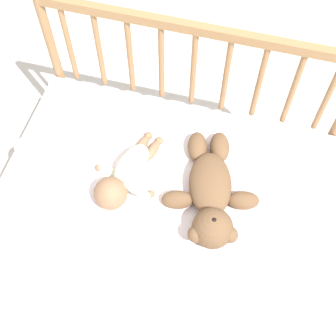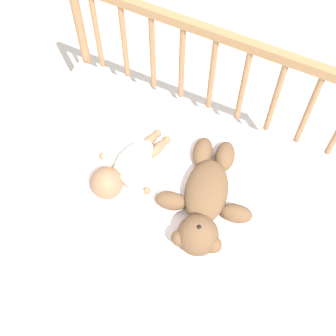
# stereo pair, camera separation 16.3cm
# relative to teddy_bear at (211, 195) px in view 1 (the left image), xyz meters

# --- Properties ---
(ground_plane) EXTENTS (12.00, 12.00, 0.00)m
(ground_plane) POSITION_rel_teddy_bear_xyz_m (-0.17, 0.07, -0.50)
(ground_plane) COLOR silver
(crib_mattress) EXTENTS (1.16, 0.65, 0.45)m
(crib_mattress) POSITION_rel_teddy_bear_xyz_m (-0.17, 0.07, -0.28)
(crib_mattress) COLOR silver
(crib_mattress) RESTS_ON ground_plane
(crib_rail) EXTENTS (1.16, 0.04, 0.85)m
(crib_rail) POSITION_rel_teddy_bear_xyz_m (-0.17, 0.42, 0.09)
(crib_rail) COLOR #997047
(crib_rail) RESTS_ON ground_plane
(blanket) EXTENTS (0.79, 0.55, 0.01)m
(blanket) POSITION_rel_teddy_bear_xyz_m (-0.13, 0.04, -0.05)
(blanket) COLOR white
(blanket) RESTS_ON crib_mattress
(teddy_bear) EXTENTS (0.34, 0.47, 0.14)m
(teddy_bear) POSITION_rel_teddy_bear_xyz_m (0.00, 0.00, 0.00)
(teddy_bear) COLOR brown
(teddy_bear) RESTS_ON crib_mattress
(baby) EXTENTS (0.25, 0.36, 0.12)m
(baby) POSITION_rel_teddy_bear_xyz_m (-0.31, -0.00, -0.00)
(baby) COLOR #EAEACC
(baby) RESTS_ON crib_mattress
(small_pillow) EXTENTS (0.19, 0.12, 0.06)m
(small_pillow) POSITION_rel_teddy_bear_xyz_m (-0.65, 0.03, -0.02)
(small_pillow) COLOR white
(small_pillow) RESTS_ON crib_mattress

